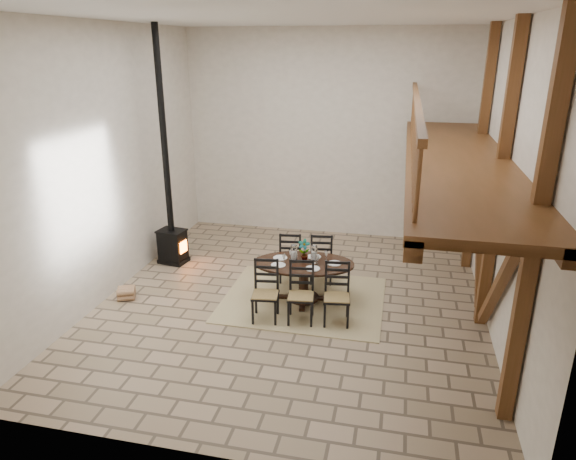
% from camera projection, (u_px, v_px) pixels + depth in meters
% --- Properties ---
extents(ground, '(8.00, 8.00, 0.00)m').
position_uv_depth(ground, '(292.00, 302.00, 9.71)').
color(ground, tan).
rests_on(ground, ground).
extents(room_shell, '(7.02, 8.02, 5.01)m').
position_uv_depth(room_shell, '(363.00, 146.00, 8.45)').
color(room_shell, white).
rests_on(room_shell, ground).
extents(rug, '(3.00, 2.50, 0.02)m').
position_uv_depth(rug, '(303.00, 299.00, 9.79)').
color(rug, tan).
rests_on(rug, ground).
extents(dining_table, '(2.01, 2.25, 1.21)m').
position_uv_depth(dining_table, '(303.00, 282.00, 9.54)').
color(dining_table, black).
rests_on(dining_table, ground).
extents(wood_stove, '(0.65, 0.54, 5.00)m').
position_uv_depth(wood_stove, '(170.00, 213.00, 11.10)').
color(wood_stove, black).
rests_on(wood_stove, ground).
extents(log_basket, '(0.50, 0.50, 0.42)m').
position_uv_depth(log_basket, '(178.00, 250.00, 11.71)').
color(log_basket, brown).
rests_on(log_basket, ground).
extents(log_stack, '(0.42, 0.43, 0.22)m').
position_uv_depth(log_stack, '(126.00, 293.00, 9.81)').
color(log_stack, tan).
rests_on(log_stack, ground).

